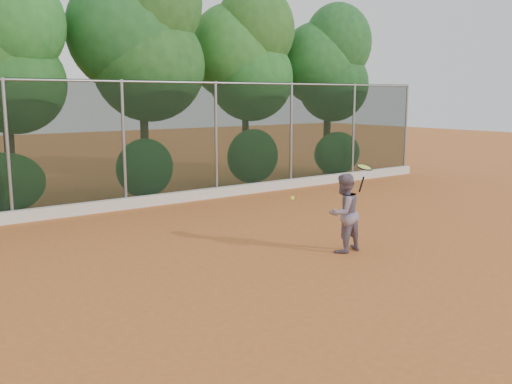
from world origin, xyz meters
TOP-DOWN VIEW (x-y plane):
  - ground at (0.00, 0.00)m, footprint 80.00×80.00m
  - concrete_curb at (0.00, 6.82)m, footprint 24.00×0.20m
  - tennis_player at (1.54, 0.16)m, footprint 0.80×0.65m
  - chainlink_fence at (-0.00, 7.00)m, footprint 24.09×0.09m
  - foliage_backdrop at (-0.55, 8.98)m, footprint 23.70×3.63m
  - tennis_racket at (1.87, -0.03)m, footprint 0.34×0.34m
  - tennis_ball_in_flight at (-0.13, -0.21)m, footprint 0.07×0.07m

SIDE VIEW (x-z plane):
  - ground at x=0.00m, z-range 0.00..0.00m
  - concrete_curb at x=0.00m, z-range 0.00..0.30m
  - tennis_player at x=1.54m, z-range 0.00..1.57m
  - tennis_ball_in_flight at x=-0.13m, z-range 1.28..1.36m
  - tennis_racket at x=1.87m, z-range 1.36..1.94m
  - chainlink_fence at x=0.00m, z-range 0.11..3.61m
  - foliage_backdrop at x=-0.55m, z-range 0.63..8.18m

